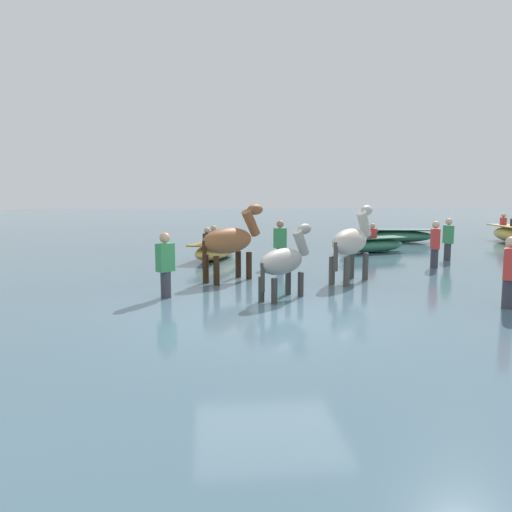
# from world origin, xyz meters

# --- Properties ---
(ground_plane) EXTENTS (120.00, 120.00, 0.00)m
(ground_plane) POSITION_xyz_m (0.00, 0.00, 0.00)
(ground_plane) COLOR #84755B
(water_surface) EXTENTS (90.00, 90.00, 0.37)m
(water_surface) POSITION_xyz_m (0.00, 10.00, 0.18)
(water_surface) COLOR #476675
(water_surface) RESTS_ON ground
(horse_lead_chestnut) EXTENTS (1.68, 1.53, 2.11)m
(horse_lead_chestnut) POSITION_xyz_m (-0.47, 3.24, 1.25)
(horse_lead_chestnut) COLOR brown
(horse_lead_chestnut) RESTS_ON ground
(horse_trailing_pinto) EXTENTS (1.52, 1.66, 2.09)m
(horse_trailing_pinto) POSITION_xyz_m (2.26, 2.84, 1.24)
(horse_trailing_pinto) COLOR beige
(horse_trailing_pinto) RESTS_ON ground
(horse_flank_grey) EXTENTS (1.34, 1.36, 1.77)m
(horse_flank_grey) POSITION_xyz_m (0.44, 1.20, 1.05)
(horse_flank_grey) COLOR gray
(horse_flank_grey) RESTS_ON ground
(boat_near_port) EXTENTS (3.01, 1.34, 0.67)m
(boat_near_port) POSITION_xyz_m (6.84, 11.40, 0.63)
(boat_near_port) COLOR #337556
(boat_near_port) RESTS_ON water_surface
(boat_far_offshore) EXTENTS (2.66, 1.55, 0.99)m
(boat_far_offshore) POSITION_xyz_m (4.60, 8.15, 0.63)
(boat_far_offshore) COLOR #337556
(boat_far_offshore) RESTS_ON water_surface
(boat_mid_channel) EXTENTS (1.86, 3.16, 1.02)m
(boat_mid_channel) POSITION_xyz_m (-0.70, 7.14, 0.65)
(boat_mid_channel) COLOR gold
(boat_mid_channel) RESTS_ON water_surface
(person_wading_mid) EXTENTS (0.35, 0.26, 1.63)m
(person_wading_mid) POSITION_xyz_m (1.01, 5.33, 0.87)
(person_wading_mid) COLOR #383842
(person_wading_mid) RESTS_ON ground
(person_onlooker_left) EXTENTS (0.28, 0.36, 1.63)m
(person_onlooker_left) POSITION_xyz_m (5.12, 4.62, 0.87)
(person_onlooker_left) COLOR #383842
(person_onlooker_left) RESTS_ON ground
(person_wading_close) EXTENTS (0.35, 0.38, 1.63)m
(person_wading_close) POSITION_xyz_m (4.23, -0.01, 0.87)
(person_wading_close) COLOR #383842
(person_wading_close) RESTS_ON ground
(person_onlooker_right) EXTENTS (0.37, 0.36, 1.63)m
(person_onlooker_right) POSITION_xyz_m (-1.81, 1.51, 0.87)
(person_onlooker_right) COLOR #383842
(person_onlooker_right) RESTS_ON ground
(person_spectator_far) EXTENTS (0.21, 0.33, 1.63)m
(person_spectator_far) POSITION_xyz_m (6.19, 5.97, 0.87)
(person_spectator_far) COLOR #383842
(person_spectator_far) RESTS_ON ground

